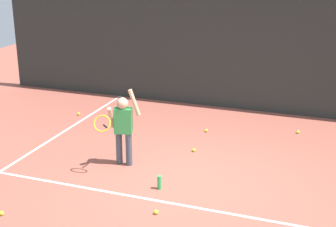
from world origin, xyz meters
TOP-DOWN VIEW (x-y plane):
  - ground_plane at (0.00, 0.00)m, footprint 20.00×20.00m
  - court_line_baseline at (0.00, -0.77)m, footprint 9.00×0.05m
  - court_line_sideline at (-3.10, 1.00)m, footprint 0.05×9.00m
  - back_fence_windscreen at (0.00, 4.01)m, footprint 12.25×0.08m
  - fence_post_0 at (-5.97, 4.07)m, footprint 0.09×0.09m
  - fence_post_1 at (0.00, 4.07)m, footprint 0.09×0.09m
  - tennis_player at (-1.27, 0.24)m, footprint 0.61×0.70m
  - water_bottle at (-0.36, -0.40)m, footprint 0.07×0.07m
  - tennis_ball_0 at (-2.16, -1.91)m, footprint 0.07×0.07m
  - tennis_ball_1 at (-0.36, 2.25)m, footprint 0.07×0.07m
  - tennis_ball_2 at (1.41, 2.80)m, footprint 0.07×0.07m
  - tennis_ball_3 at (-0.29, 1.18)m, footprint 0.07×0.07m
  - tennis_ball_5 at (-3.34, 2.29)m, footprint 0.07×0.07m
  - tennis_ball_6 at (-0.13, -1.14)m, footprint 0.07×0.07m

SIDE VIEW (x-z plane):
  - ground_plane at x=0.00m, z-range 0.00..0.00m
  - court_line_baseline at x=0.00m, z-range 0.00..0.00m
  - court_line_sideline at x=-3.10m, z-range 0.00..0.00m
  - tennis_ball_0 at x=-2.16m, z-range 0.00..0.07m
  - tennis_ball_1 at x=-0.36m, z-range 0.00..0.07m
  - tennis_ball_2 at x=1.41m, z-range 0.00..0.07m
  - tennis_ball_3 at x=-0.29m, z-range 0.00..0.07m
  - tennis_ball_5 at x=-3.34m, z-range 0.00..0.07m
  - tennis_ball_6 at x=-0.13m, z-range 0.00..0.07m
  - water_bottle at x=-0.36m, z-range 0.00..0.22m
  - tennis_player at x=-1.27m, z-range 0.05..1.40m
  - back_fence_windscreen at x=0.00m, z-range 0.00..3.60m
  - fence_post_0 at x=-5.97m, z-range 0.00..3.75m
  - fence_post_1 at x=0.00m, z-range 0.00..3.75m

